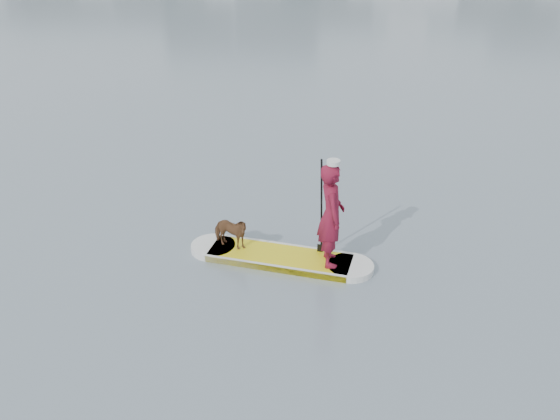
{
  "coord_description": "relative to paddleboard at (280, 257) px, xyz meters",
  "views": [
    {
      "loc": [
        -1.7,
        -5.27,
        5.93
      ],
      "look_at": [
        -2.45,
        3.96,
        1.0
      ],
      "focal_mm": 40.0,
      "sensor_mm": 36.0,
      "label": 1
    }
  ],
  "objects": [
    {
      "name": "paddler",
      "position": [
        0.86,
        -0.16,
        0.97
      ],
      "size": [
        0.53,
        0.72,
        1.82
      ],
      "primitive_type": "imported",
      "rotation": [
        0.0,
        0.0,
        1.72
      ],
      "color": "maroon",
      "rests_on": "paddleboard"
    },
    {
      "name": "dog",
      "position": [
        -0.89,
        0.17,
        0.37
      ],
      "size": [
        0.8,
        0.58,
        0.62
      ],
      "primitive_type": "imported",
      "rotation": [
        0.0,
        0.0,
        1.19
      ],
      "color": "brown",
      "rests_on": "paddleboard"
    },
    {
      "name": "paddleboard",
      "position": [
        0.0,
        0.0,
        0.0
      ],
      "size": [
        3.26,
        1.27,
        0.12
      ],
      "rotation": [
        0.0,
        0.0,
        -0.19
      ],
      "color": "yellow",
      "rests_on": "ground"
    },
    {
      "name": "paddle",
      "position": [
        0.69,
        0.16,
        0.74
      ],
      "size": [
        0.1,
        0.3,
        2.0
      ],
      "rotation": [
        0.0,
        0.0,
        -0.19
      ],
      "color": "black",
      "rests_on": "ground"
    },
    {
      "name": "white_cap",
      "position": [
        0.86,
        -0.16,
        1.92
      ],
      "size": [
        0.22,
        0.22,
        0.07
      ],
      "primitive_type": "cylinder",
      "color": "silver",
      "rests_on": "paddler"
    }
  ]
}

